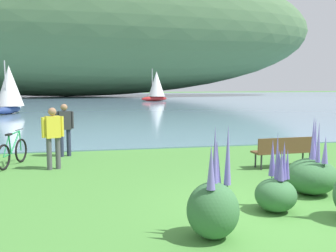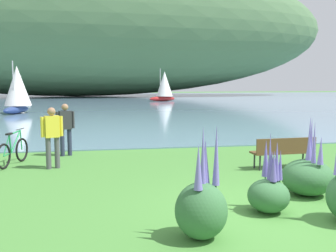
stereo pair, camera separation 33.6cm
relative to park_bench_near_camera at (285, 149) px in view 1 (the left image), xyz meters
name	(u,v)px [view 1 (the left image)]	position (x,y,z in m)	size (l,w,h in m)	color
ground_plane	(272,212)	(-2.06, -3.36, -0.52)	(200.00, 200.00, 0.00)	#478438
bay_water	(115,100)	(-2.06, 43.76, -0.50)	(180.00, 80.00, 0.04)	#6B8EA8
distant_hillside	(65,25)	(-9.68, 61.53, 12.19)	(94.10, 28.00, 25.34)	#4C7047
park_bench_near_camera	(285,149)	(0.00, 0.00, 0.00)	(1.83, 0.59, 0.88)	brown
bicycle_leaning_near_bench	(13,152)	(-7.55, 1.75, -0.12)	(0.53, 1.72, 1.01)	black
person_at_shoreline	(65,127)	(-6.17, 2.96, 0.46)	(0.58, 0.34, 1.71)	#282D47
person_on_the_grass	(53,134)	(-6.35, 1.09, 0.46)	(0.58, 0.34, 1.71)	#4C4C51
echium_bush_closest_to_camera	(276,191)	(-1.97, -3.32, -0.13)	(0.77, 0.77, 1.48)	#386B3D
echium_bush_beside_closest	(213,206)	(-3.50, -4.26, -0.02)	(0.81, 0.81, 1.75)	#386B3D
echium_bush_mid_cluster	(312,174)	(-0.69, -2.44, -0.09)	(1.08, 1.08, 1.67)	#386B3D
sailboat_mid_bay	(156,86)	(3.14, 39.91, 1.53)	(3.79, 2.66, 4.28)	#B22323
sailboat_toward_hillside	(9,91)	(-14.44, 35.85, 1.03)	(2.82, 2.14, 3.22)	white
sailboat_far_off	(9,89)	(-11.50, 21.46, 1.42)	(2.54, 3.58, 4.05)	navy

